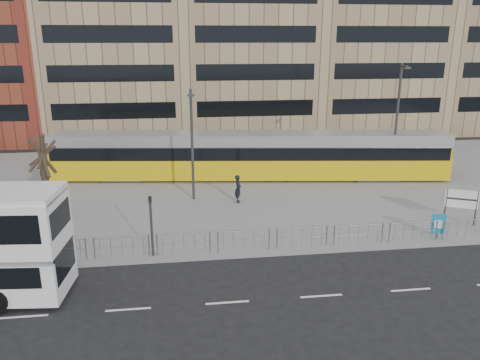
{
  "coord_description": "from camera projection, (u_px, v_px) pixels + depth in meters",
  "views": [
    {
      "loc": [
        -3.64,
        -20.88,
        10.45
      ],
      "look_at": [
        -0.18,
        6.0,
        2.2
      ],
      "focal_mm": 35.0,
      "sensor_mm": 36.0,
      "label": 1
    }
  ],
  "objects": [
    {
      "name": "traffic_light_west",
      "position": [
        151.0,
        218.0,
        22.52
      ],
      "size": [
        0.21,
        0.23,
        3.1
      ],
      "rotation": [
        0.0,
        0.0,
        0.24
      ],
      "color": "#2D2D30",
      "rests_on": "plaza"
    },
    {
      "name": "lamp_post_east",
      "position": [
        397.0,
        119.0,
        33.94
      ],
      "size": [
        0.45,
        1.04,
        8.62
      ],
      "color": "#2D2D30",
      "rests_on": "plaza"
    },
    {
      "name": "tram",
      "position": [
        250.0,
        156.0,
        35.46
      ],
      "size": [
        29.81,
        6.42,
        3.5
      ],
      "rotation": [
        0.0,
        0.0,
        -0.12
      ],
      "color": "gold",
      "rests_on": "plaza"
    },
    {
      "name": "kerb",
      "position": [
        259.0,
        255.0,
        23.33
      ],
      "size": [
        64.0,
        0.25,
        0.17
      ],
      "primitive_type": "cube",
      "color": "gray",
      "rests_on": "ground"
    },
    {
      "name": "ground",
      "position": [
        259.0,
        257.0,
        23.31
      ],
      "size": [
        120.0,
        120.0,
        0.0
      ],
      "primitive_type": "plane",
      "color": "black",
      "rests_on": "ground"
    },
    {
      "name": "road_markings",
      "position": [
        298.0,
        298.0,
        19.63
      ],
      "size": [
        62.0,
        0.12,
        0.01
      ],
      "primitive_type": "cube",
      "color": "white",
      "rests_on": "ground"
    },
    {
      "name": "plaza",
      "position": [
        232.0,
        184.0,
        34.67
      ],
      "size": [
        64.0,
        24.0,
        0.15
      ],
      "primitive_type": "cube",
      "color": "gray",
      "rests_on": "ground"
    },
    {
      "name": "lamp_post_west",
      "position": [
        192.0,
        141.0,
        29.99
      ],
      "size": [
        0.45,
        1.04,
        7.26
      ],
      "color": "#2D2D30",
      "rests_on": "plaza"
    },
    {
      "name": "pedestrian_barrier",
      "position": [
        296.0,
        233.0,
        23.74
      ],
      "size": [
        32.07,
        0.07,
        1.1
      ],
      "color": "#999BA1",
      "rests_on": "plaza"
    },
    {
      "name": "bare_tree",
      "position": [
        39.0,
        131.0,
        26.67
      ],
      "size": [
        4.39,
        4.39,
        7.24
      ],
      "color": "#2E211A",
      "rests_on": "plaza"
    },
    {
      "name": "pedestrian",
      "position": [
        238.0,
        189.0,
        30.37
      ],
      "size": [
        0.51,
        0.71,
        1.84
      ],
      "primitive_type": "imported",
      "rotation": [
        0.0,
        0.0,
        1.47
      ],
      "color": "black",
      "rests_on": "plaza"
    },
    {
      "name": "station_sign",
      "position": [
        462.0,
        201.0,
        26.64
      ],
      "size": [
        1.65,
        0.8,
        2.05
      ],
      "rotation": [
        0.0,
        0.0,
        -0.43
      ],
      "color": "#2D2D30",
      "rests_on": "plaza"
    },
    {
      "name": "ad_panel",
      "position": [
        439.0,
        224.0,
        24.87
      ],
      "size": [
        0.71,
        0.28,
        1.36
      ],
      "rotation": [
        0.0,
        0.0,
        -0.32
      ],
      "color": "#2D2D30",
      "rests_on": "plaza"
    },
    {
      "name": "building_row",
      "position": [
        223.0,
        15.0,
        52.25
      ],
      "size": [
        70.4,
        18.4,
        31.2
      ],
      "color": "brown",
      "rests_on": "ground"
    }
  ]
}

